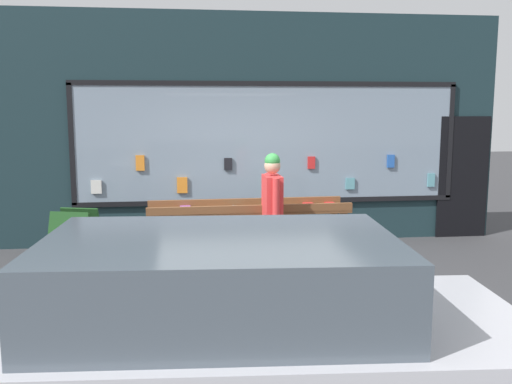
{
  "coord_description": "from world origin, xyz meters",
  "views": [
    {
      "loc": [
        -0.88,
        -7.03,
        2.27
      ],
      "look_at": [
        0.08,
        0.63,
        1.11
      ],
      "focal_mm": 40.0,
      "sensor_mm": 36.0,
      "label": 1
    }
  ],
  "objects_px": {
    "sandwich_board_sign": "(76,241)",
    "parked_car": "(221,332)",
    "display_table_main": "(249,214)",
    "person_browsing": "(272,205)",
    "small_dog": "(296,259)"
  },
  "relations": [
    {
      "from": "display_table_main",
      "to": "small_dog",
      "type": "relative_size",
      "value": 5.36
    },
    {
      "from": "small_dog",
      "to": "display_table_main",
      "type": "bearing_deg",
      "value": 8.14
    },
    {
      "from": "parked_car",
      "to": "small_dog",
      "type": "bearing_deg",
      "value": 74.6
    },
    {
      "from": "display_table_main",
      "to": "parked_car",
      "type": "bearing_deg",
      "value": -98.98
    },
    {
      "from": "display_table_main",
      "to": "small_dog",
      "type": "height_order",
      "value": "display_table_main"
    },
    {
      "from": "display_table_main",
      "to": "parked_car",
      "type": "distance_m",
      "value": 4.2
    },
    {
      "from": "sandwich_board_sign",
      "to": "parked_car",
      "type": "distance_m",
      "value": 4.53
    },
    {
      "from": "sandwich_board_sign",
      "to": "parked_car",
      "type": "height_order",
      "value": "parked_car"
    },
    {
      "from": "display_table_main",
      "to": "person_browsing",
      "type": "bearing_deg",
      "value": -61.66
    },
    {
      "from": "parked_car",
      "to": "display_table_main",
      "type": "bearing_deg",
      "value": 84.87
    },
    {
      "from": "small_dog",
      "to": "sandwich_board_sign",
      "type": "height_order",
      "value": "sandwich_board_sign"
    },
    {
      "from": "person_browsing",
      "to": "sandwich_board_sign",
      "type": "bearing_deg",
      "value": 78.27
    },
    {
      "from": "display_table_main",
      "to": "sandwich_board_sign",
      "type": "height_order",
      "value": "display_table_main"
    },
    {
      "from": "small_dog",
      "to": "person_browsing",
      "type": "bearing_deg",
      "value": 21.97
    },
    {
      "from": "person_browsing",
      "to": "sandwich_board_sign",
      "type": "xyz_separation_m",
      "value": [
        -2.65,
        0.5,
        -0.52
      ]
    }
  ]
}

